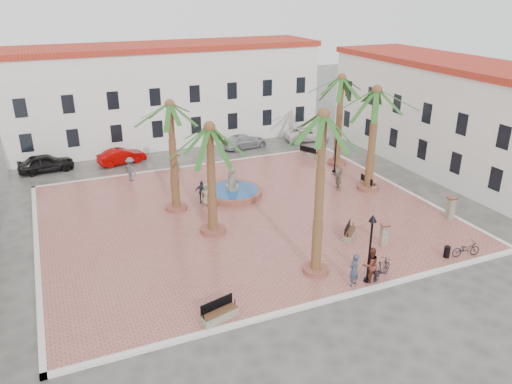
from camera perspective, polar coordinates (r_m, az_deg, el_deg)
ground at (r=34.05m, az=-1.55°, el=-2.75°), size 120.00×120.00×0.00m
plaza at (r=34.02m, az=-1.55°, el=-2.63°), size 26.00×22.00×0.15m
kerb_n at (r=43.69m, az=-6.97°, el=2.99°), size 26.30×0.30×0.16m
kerb_s at (r=25.45m, az=7.99°, el=-12.23°), size 26.30×0.30×0.16m
kerb_e at (r=40.29m, az=15.86°, el=0.58°), size 0.30×22.30×0.16m
kerb_w at (r=32.08m, az=-23.75°, el=-6.30°), size 0.30×22.30×0.16m
building_north at (r=50.89m, az=-10.22°, el=11.04°), size 30.40×7.40×9.50m
building_east at (r=44.99m, az=21.92°, el=8.00°), size 7.40×26.40×9.00m
fountain at (r=36.93m, az=-2.72°, el=0.08°), size 4.36×4.36×2.25m
palm_nw at (r=33.11m, az=-9.75°, el=8.47°), size 4.87×4.87×7.68m
palm_sw at (r=29.55m, az=-5.29°, el=5.85°), size 5.22×5.22×7.13m
palm_s at (r=24.52m, az=7.63°, el=6.86°), size 4.62×4.62×8.99m
palm_e at (r=37.24m, az=13.53°, el=9.92°), size 5.48×5.48×7.93m
palm_ne at (r=42.57m, az=9.71°, el=11.59°), size 5.30×5.30×7.80m
bench_s at (r=23.81m, az=-4.20°, el=-13.76°), size 1.94×1.02×0.98m
bench_se at (r=31.35m, az=10.68°, el=-4.68°), size 1.53×1.52×0.87m
bench_e at (r=39.32m, az=12.71°, el=0.87°), size 0.62×1.75×0.91m
bench_ne at (r=45.81m, az=6.07°, el=4.40°), size 1.33×1.85×0.95m
lamppost_s at (r=25.93m, az=13.02°, el=-5.02°), size 0.42×0.42×3.86m
lamppost_e at (r=41.36m, az=9.16°, el=5.78°), size 0.43×0.43×3.97m
bollard_se at (r=30.62m, az=14.44°, el=-4.72°), size 0.60×0.60×1.39m
bollard_n at (r=42.45m, az=-9.03°, el=3.44°), size 0.57×0.57×1.41m
bollard_e at (r=35.44m, az=21.35°, el=-1.66°), size 0.57×0.57×1.53m
litter_bin at (r=30.59m, az=20.98°, el=-6.40°), size 0.35×0.35×0.68m
cyclist_a at (r=26.28m, az=11.13°, el=-8.71°), size 0.77×0.64×1.82m
bicycle_a at (r=31.07m, az=22.87°, el=-6.02°), size 1.79×0.92×0.90m
cyclist_b at (r=26.76m, az=12.91°, el=-8.09°), size 1.03×0.84×1.96m
bicycle_b at (r=27.41m, az=14.19°, el=-8.50°), size 1.84×1.25×1.08m
pedestrian_fountain_a at (r=35.28m, az=-5.75°, el=-0.27°), size 0.77×0.51×1.57m
pedestrian_fountain_b at (r=35.70m, az=-6.23°, el=0.04°), size 1.03×0.62×1.63m
pedestrian_north at (r=40.74m, az=-14.15°, el=2.55°), size 1.09×1.41×1.92m
pedestrian_east at (r=38.35m, az=9.37°, el=1.60°), size 0.85×1.73×1.79m
car_black at (r=45.57m, az=-22.89°, el=3.08°), size 4.60×2.12×1.53m
car_red at (r=45.51m, az=-15.11°, el=3.97°), size 4.35×2.25×1.36m
car_silver at (r=48.42m, az=-1.34°, el=5.81°), size 4.79×2.52×1.32m
car_white at (r=51.18m, az=5.90°, el=6.60°), size 4.87×2.60×1.30m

